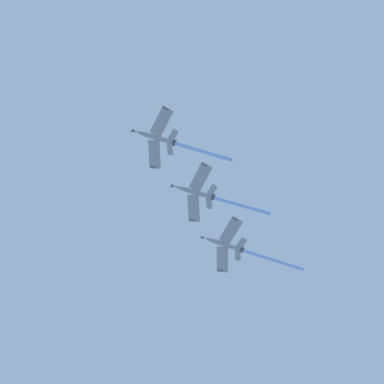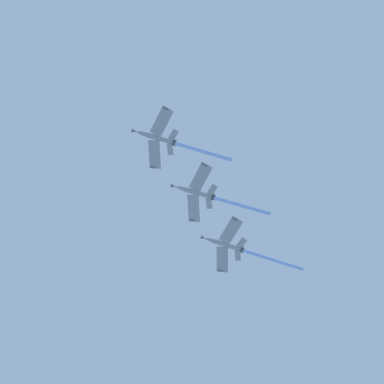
# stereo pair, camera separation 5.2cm
# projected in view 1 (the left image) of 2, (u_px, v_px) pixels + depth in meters

# --- Properties ---
(jet_lead) EXTENTS (19.36, 29.19, 8.09)m
(jet_lead) POSITION_uv_depth(u_px,v_px,m) (170.00, 142.00, 179.86)
(jet_lead) COLOR gray
(jet_second) EXTENTS (19.26, 28.68, 8.51)m
(jet_second) POSITION_uv_depth(u_px,v_px,m) (208.00, 196.00, 182.94)
(jet_second) COLOR gray
(jet_third) EXTENTS (19.36, 30.50, 8.52)m
(jet_third) POSITION_uv_depth(u_px,v_px,m) (239.00, 249.00, 187.29)
(jet_third) COLOR gray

